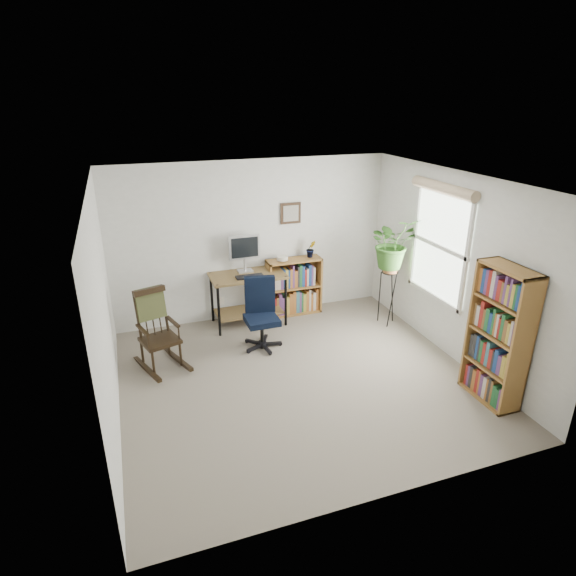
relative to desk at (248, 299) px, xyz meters
name	(u,v)px	position (x,y,z in m)	size (l,w,h in m)	color
floor	(299,378)	(0.17, -1.70, -0.39)	(4.20, 4.00, 0.00)	gray
ceiling	(301,182)	(0.17, -1.70, 2.01)	(4.20, 4.00, 0.00)	silver
wall_back	(253,241)	(0.17, 0.30, 0.81)	(4.20, 0.00, 2.40)	silver
wall_front	(391,380)	(0.17, -3.70, 0.81)	(4.20, 0.00, 2.40)	silver
wall_left	(104,314)	(-1.93, -1.70, 0.81)	(0.00, 4.00, 2.40)	silver
wall_right	(454,268)	(2.27, -1.70, 0.81)	(0.00, 4.00, 2.40)	silver
window	(439,246)	(2.23, -1.40, 1.01)	(0.12, 1.20, 1.50)	silver
desk	(248,299)	(0.00, 0.00, 0.00)	(1.09, 0.60, 0.79)	brown
monitor	(245,254)	(0.00, 0.14, 0.67)	(0.46, 0.16, 0.56)	silver
keyboard	(250,277)	(0.00, -0.12, 0.41)	(0.40, 0.15, 0.03)	black
office_chair	(262,315)	(-0.02, -0.79, 0.10)	(0.54, 0.54, 0.99)	black
rocking_chair	(159,330)	(-1.38, -0.85, 0.13)	(0.54, 0.90, 1.04)	black
low_bookshelf	(294,286)	(0.77, 0.12, 0.06)	(0.85, 0.28, 0.90)	olive
tall_bookshelf	(499,336)	(2.09, -2.79, 0.40)	(0.30, 0.70, 1.59)	olive
plant_stand	(388,294)	(1.97, -0.69, 0.09)	(0.27, 0.27, 0.97)	black
spider_plant	(394,218)	(1.97, -0.69, 1.23)	(1.69, 1.88, 1.46)	#326322
potted_plant_small	(311,254)	(1.05, 0.13, 0.56)	(0.13, 0.24, 0.11)	#326322
framed_picture	(291,213)	(0.77, 0.27, 1.19)	(0.32, 0.04, 0.32)	black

